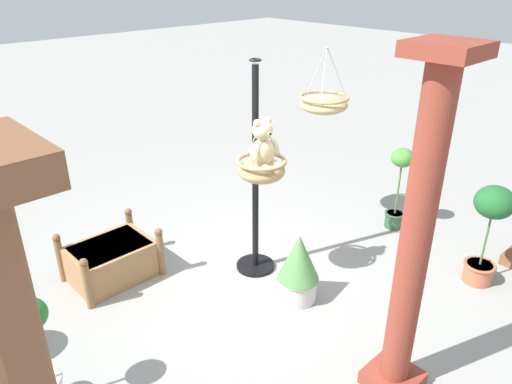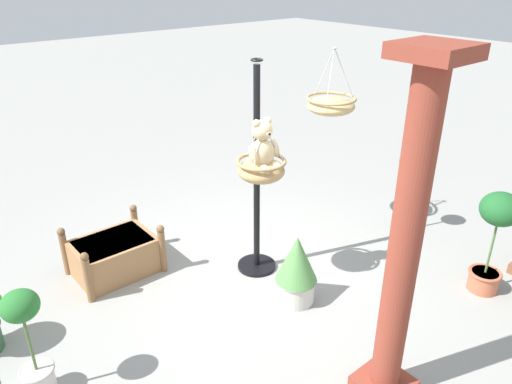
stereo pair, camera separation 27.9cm
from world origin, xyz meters
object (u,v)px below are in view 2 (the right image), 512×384
(hanging_basket_with_teddy, at_px, (261,169))
(potted_plant_tall_leafy, at_px, (29,343))
(potted_plant_conical_shrub, at_px, (495,233))
(hanging_basket_left_high, at_px, (331,105))
(teddy_bear, at_px, (263,148))
(greenhouse_pillar_right, at_px, (404,252))
(wooden_planter_box, at_px, (114,255))
(potted_plant_flowering_red, at_px, (296,269))
(potted_plant_fern_front, at_px, (407,188))
(display_pole_central, at_px, (257,211))

(hanging_basket_with_teddy, xyz_separation_m, potted_plant_tall_leafy, (2.39, 0.01, -0.83))
(potted_plant_conical_shrub, bearing_deg, hanging_basket_left_high, -82.07)
(teddy_bear, height_order, greenhouse_pillar_right, greenhouse_pillar_right)
(wooden_planter_box, xyz_separation_m, potted_plant_flowering_red, (-1.23, 1.68, 0.16))
(hanging_basket_with_teddy, height_order, greenhouse_pillar_right, greenhouse_pillar_right)
(potted_plant_fern_front, bearing_deg, potted_plant_flowering_red, 4.02)
(potted_plant_fern_front, xyz_separation_m, potted_plant_tall_leafy, (4.54, -0.32, -0.09))
(hanging_basket_with_teddy, bearing_deg, teddy_bear, 90.00)
(hanging_basket_with_teddy, bearing_deg, potted_plant_conical_shrub, 137.00)
(wooden_planter_box, relative_size, potted_plant_conical_shrub, 0.83)
(greenhouse_pillar_right, distance_m, potted_plant_tall_leafy, 2.95)
(potted_plant_fern_front, height_order, potted_plant_tall_leafy, potted_plant_fern_front)
(wooden_planter_box, height_order, potted_plant_flowering_red, potted_plant_flowering_red)
(wooden_planter_box, relative_size, potted_plant_tall_leafy, 0.94)
(potted_plant_tall_leafy, bearing_deg, display_pole_central, -174.07)
(hanging_basket_with_teddy, height_order, hanging_basket_left_high, hanging_basket_left_high)
(hanging_basket_with_teddy, distance_m, teddy_bear, 0.23)
(potted_plant_flowering_red, bearing_deg, potted_plant_tall_leafy, -10.67)
(hanging_basket_with_teddy, height_order, potted_plant_flowering_red, hanging_basket_with_teddy)
(potted_plant_tall_leafy, relative_size, potted_plant_conical_shrub, 0.88)
(hanging_basket_with_teddy, xyz_separation_m, greenhouse_pillar_right, (0.19, 1.80, -0.01))
(display_pole_central, distance_m, potted_plant_tall_leafy, 2.56)
(greenhouse_pillar_right, height_order, potted_plant_tall_leafy, greenhouse_pillar_right)
(hanging_basket_left_high, height_order, potted_plant_flowering_red, hanging_basket_left_high)
(hanging_basket_left_high, xyz_separation_m, potted_plant_fern_front, (-0.68, 0.77, -1.04))
(hanging_basket_with_teddy, xyz_separation_m, potted_plant_conical_shrub, (-1.76, 1.64, -0.65))
(potted_plant_conical_shrub, bearing_deg, teddy_bear, -42.58)
(potted_plant_conical_shrub, bearing_deg, display_pole_central, -49.58)
(greenhouse_pillar_right, distance_m, potted_plant_flowering_red, 1.66)
(potted_plant_fern_front, height_order, potted_plant_conical_shrub, potted_plant_conical_shrub)
(wooden_planter_box, height_order, potted_plant_fern_front, potted_plant_fern_front)
(greenhouse_pillar_right, xyz_separation_m, potted_plant_conical_shrub, (-1.95, -0.16, -0.64))
(hanging_basket_with_teddy, relative_size, teddy_bear, 1.19)
(display_pole_central, height_order, potted_plant_conical_shrub, display_pole_central)
(potted_plant_conical_shrub, bearing_deg, potted_plant_flowering_red, -34.66)
(potted_plant_flowering_red, relative_size, potted_plant_conical_shrub, 0.66)
(hanging_basket_with_teddy, relative_size, potted_plant_conical_shrub, 0.53)
(greenhouse_pillar_right, xyz_separation_m, potted_plant_fern_front, (-2.34, -1.47, -0.73))
(hanging_basket_with_teddy, distance_m, potted_plant_fern_front, 2.30)
(display_pole_central, distance_m, teddy_bear, 0.91)
(potted_plant_flowering_red, relative_size, potted_plant_tall_leafy, 0.75)
(potted_plant_tall_leafy, xyz_separation_m, potted_plant_conical_shrub, (-4.15, 1.63, 0.18))
(display_pole_central, bearing_deg, hanging_basket_with_teddy, 59.04)
(display_pole_central, xyz_separation_m, hanging_basket_with_teddy, (0.15, 0.25, 0.63))
(potted_plant_tall_leafy, bearing_deg, potted_plant_conical_shrub, 158.53)
(hanging_basket_left_high, xyz_separation_m, potted_plant_conical_shrub, (-0.29, 2.08, -0.96))
(display_pole_central, distance_m, hanging_basket_with_teddy, 0.69)
(potted_plant_flowering_red, bearing_deg, hanging_basket_with_teddy, -81.10)
(greenhouse_pillar_right, relative_size, potted_plant_flowering_red, 3.66)
(hanging_basket_with_teddy, distance_m, potted_plant_flowering_red, 1.09)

